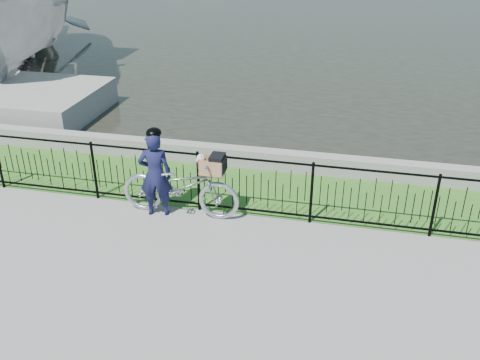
# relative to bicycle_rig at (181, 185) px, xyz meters

# --- Properties ---
(ground) EXTENTS (120.00, 120.00, 0.00)m
(ground) POSITION_rel_bicycle_rig_xyz_m (1.26, -1.40, -0.57)
(ground) COLOR gray
(ground) RESTS_ON ground
(grass_strip) EXTENTS (60.00, 2.00, 0.01)m
(grass_strip) POSITION_rel_bicycle_rig_xyz_m (1.26, 1.20, -0.56)
(grass_strip) COLOR #356720
(grass_strip) RESTS_ON ground
(quay_wall) EXTENTS (60.00, 0.30, 0.40)m
(quay_wall) POSITION_rel_bicycle_rig_xyz_m (1.26, 2.20, -0.37)
(quay_wall) COLOR gray
(quay_wall) RESTS_ON ground
(fence) EXTENTS (14.00, 0.06, 1.15)m
(fence) POSITION_rel_bicycle_rig_xyz_m (1.26, 0.20, 0.01)
(fence) COLOR black
(fence) RESTS_ON ground
(bicycle_rig) EXTENTS (2.13, 0.74, 1.23)m
(bicycle_rig) POSITION_rel_bicycle_rig_xyz_m (0.00, 0.00, 0.00)
(bicycle_rig) COLOR #B0B6BD
(bicycle_rig) RESTS_ON ground
(cyclist) EXTENTS (0.64, 0.49, 1.63)m
(cyclist) POSITION_rel_bicycle_rig_xyz_m (-0.42, -0.09, 0.24)
(cyclist) COLOR #141539
(cyclist) RESTS_ON ground
(boat_near) EXTENTS (7.64, 10.54, 5.63)m
(boat_near) POSITION_rel_bicycle_rig_xyz_m (-8.06, 7.66, 1.46)
(boat_near) COLOR #A2A2A2
(boat_near) RESTS_ON water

